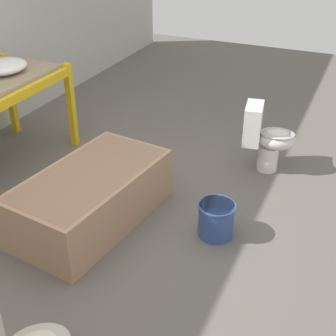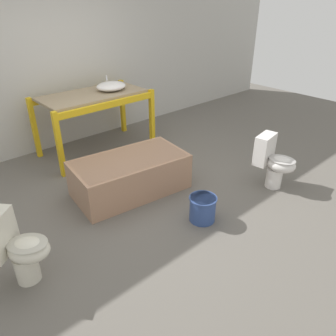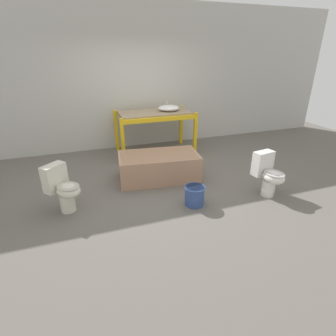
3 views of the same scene
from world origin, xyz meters
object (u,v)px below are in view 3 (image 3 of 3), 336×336
object	(u,v)px
toilet_near	(268,174)
toilet_far	(63,188)
sink_basin	(169,108)
bathtub_main	(159,165)
bucket_white	(195,195)

from	to	relation	value
toilet_near	toilet_far	bearing A→B (deg)	159.74
sink_basin	bathtub_main	bearing A→B (deg)	-116.26
toilet_near	bucket_white	xyz separation A→B (m)	(-1.24, 0.09, -0.21)
sink_basin	bucket_white	size ratio (longest dim) A/B	1.50
sink_basin	toilet_near	distance (m)	2.70
bathtub_main	bucket_white	distance (m)	1.08
bathtub_main	bucket_white	bearing A→B (deg)	-69.83
toilet_near	toilet_far	world-z (taller)	same
toilet_far	sink_basin	bearing A→B (deg)	-2.26
sink_basin	toilet_far	size ratio (longest dim) A/B	0.68
toilet_far	bathtub_main	bearing A→B (deg)	-22.96
sink_basin	bucket_white	xyz separation A→B (m)	(-0.43, -2.39, -0.86)
bathtub_main	toilet_far	size ratio (longest dim) A/B	2.16
sink_basin	toilet_far	world-z (taller)	sink_basin
bathtub_main	toilet_far	xyz separation A→B (m)	(-1.61, -0.57, 0.09)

